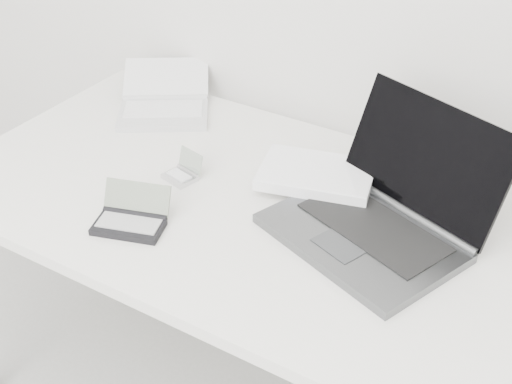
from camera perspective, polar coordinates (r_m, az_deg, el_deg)
The scene contains 5 objects.
desk at distance 1.65m, azimuth 1.62°, elevation -2.71°, with size 1.60×0.80×0.73m.
laptop_large at distance 1.59m, azimuth 8.52°, elevation -0.87°, with size 0.60×0.49×0.26m.
netbook_open_white at distance 2.05m, azimuth -7.35°, elevation 7.03°, with size 0.38×0.40×0.08m.
pda_silver at distance 1.74m, azimuth -5.86°, elevation 1.53°, with size 0.09×0.09×0.06m.
palmtop_charcoal at distance 1.59m, azimuth -9.96°, elevation -2.17°, with size 0.18×0.16×0.08m.
Camera 1 is at (0.65, 0.40, 1.67)m, focal length 50.00 mm.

